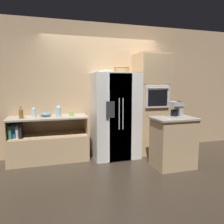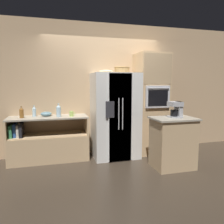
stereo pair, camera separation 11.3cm
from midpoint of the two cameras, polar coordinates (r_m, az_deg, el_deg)
ground_plane at (r=4.65m, az=-0.56°, el=-11.67°), size 20.00×20.00×0.00m
wall_back at (r=4.82m, az=-1.91°, el=5.98°), size 12.00×0.06×2.80m
counter_left at (r=4.55m, az=-15.61°, el=-8.21°), size 1.52×0.56×0.88m
refrigerator at (r=4.52m, az=1.52°, el=-0.91°), size 0.92×0.79×1.73m
wall_oven at (r=4.86m, az=10.76°, el=2.14°), size 0.65×0.67×2.16m
island_counter at (r=4.15m, az=16.35°, el=-7.69°), size 0.77×0.57×0.92m
wicker_basket at (r=4.59m, az=3.34°, el=10.95°), size 0.32×0.32×0.13m
fruit_bowl at (r=4.49m, az=-0.81°, el=10.55°), size 0.29×0.29×0.07m
bottle_tall at (r=4.52m, az=-18.99°, el=0.14°), size 0.07×0.07×0.22m
bottle_short at (r=4.41m, az=-21.90°, el=-0.14°), size 0.08×0.08×0.22m
bottle_wide at (r=4.35m, az=-13.05°, el=0.36°), size 0.09×0.09×0.26m
mug at (r=4.38m, az=-9.79°, el=-0.44°), size 0.12×0.08×0.10m
mixing_bowl at (r=4.52m, az=-16.12°, el=-0.47°), size 0.22×0.22×0.09m
coffee_maker at (r=4.08m, az=17.18°, el=0.76°), size 0.21×0.22×0.29m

